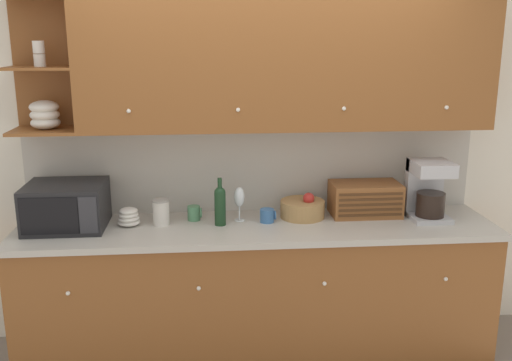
{
  "coord_description": "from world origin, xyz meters",
  "views": [
    {
      "loc": [
        -0.32,
        -3.81,
        2.09
      ],
      "look_at": [
        0.0,
        -0.23,
        1.17
      ],
      "focal_mm": 40.0,
      "sensor_mm": 36.0,
      "label": 1
    }
  ],
  "objects_px": {
    "mug": "(267,216)",
    "fruit_basket": "(303,209)",
    "bread_box": "(365,199)",
    "microwave": "(66,206)",
    "wine_bottle": "(220,204)",
    "wine_glass": "(239,198)",
    "storage_canister": "(161,212)",
    "coffee_maker": "(428,189)",
    "mug_blue_second": "(194,213)",
    "bowl_stack_on_counter": "(129,217)"
  },
  "relations": [
    {
      "from": "bowl_stack_on_counter",
      "to": "fruit_basket",
      "type": "bearing_deg",
      "value": 3.46
    },
    {
      "from": "bowl_stack_on_counter",
      "to": "mug",
      "type": "xyz_separation_m",
      "value": [
        0.9,
        -0.01,
        -0.01
      ]
    },
    {
      "from": "wine_glass",
      "to": "mug",
      "type": "relative_size",
      "value": 2.19
    },
    {
      "from": "mug_blue_second",
      "to": "wine_glass",
      "type": "bearing_deg",
      "value": -7.01
    },
    {
      "from": "microwave",
      "to": "mug",
      "type": "xyz_separation_m",
      "value": [
        1.28,
        -0.01,
        -0.1
      ]
    },
    {
      "from": "mug",
      "to": "coffee_maker",
      "type": "xyz_separation_m",
      "value": [
        1.07,
        -0.01,
        0.16
      ]
    },
    {
      "from": "storage_canister",
      "to": "mug_blue_second",
      "type": "distance_m",
      "value": 0.23
    },
    {
      "from": "bowl_stack_on_counter",
      "to": "wine_glass",
      "type": "xyz_separation_m",
      "value": [
        0.72,
        0.04,
        0.1
      ]
    },
    {
      "from": "storage_canister",
      "to": "mug",
      "type": "xyz_separation_m",
      "value": [
        0.69,
        -0.01,
        -0.04
      ]
    },
    {
      "from": "wine_bottle",
      "to": "wine_glass",
      "type": "height_order",
      "value": "wine_bottle"
    },
    {
      "from": "bread_box",
      "to": "microwave",
      "type": "bearing_deg",
      "value": -177.21
    },
    {
      "from": "bowl_stack_on_counter",
      "to": "coffee_maker",
      "type": "distance_m",
      "value": 1.97
    },
    {
      "from": "coffee_maker",
      "to": "mug",
      "type": "bearing_deg",
      "value": 179.65
    },
    {
      "from": "mug",
      "to": "fruit_basket",
      "type": "height_order",
      "value": "fruit_basket"
    },
    {
      "from": "wine_bottle",
      "to": "wine_glass",
      "type": "xyz_separation_m",
      "value": [
        0.13,
        0.08,
        0.02
      ]
    },
    {
      "from": "bread_box",
      "to": "coffee_maker",
      "type": "height_order",
      "value": "coffee_maker"
    },
    {
      "from": "wine_glass",
      "to": "coffee_maker",
      "type": "distance_m",
      "value": 1.25
    },
    {
      "from": "wine_glass",
      "to": "bread_box",
      "type": "xyz_separation_m",
      "value": [
        0.86,
        0.06,
        -0.04
      ]
    },
    {
      "from": "fruit_basket",
      "to": "mug",
      "type": "bearing_deg",
      "value": -161.88
    },
    {
      "from": "fruit_basket",
      "to": "microwave",
      "type": "bearing_deg",
      "value": -177.23
    },
    {
      "from": "bowl_stack_on_counter",
      "to": "wine_bottle",
      "type": "bearing_deg",
      "value": -4.01
    },
    {
      "from": "microwave",
      "to": "wine_glass",
      "type": "distance_m",
      "value": 1.1
    },
    {
      "from": "microwave",
      "to": "fruit_basket",
      "type": "bearing_deg",
      "value": 2.77
    },
    {
      "from": "mug_blue_second",
      "to": "fruit_basket",
      "type": "distance_m",
      "value": 0.72
    },
    {
      "from": "storage_canister",
      "to": "mug_blue_second",
      "type": "xyz_separation_m",
      "value": [
        0.21,
        0.08,
        -0.04
      ]
    },
    {
      "from": "bowl_stack_on_counter",
      "to": "mug_blue_second",
      "type": "bearing_deg",
      "value": 9.78
    },
    {
      "from": "mug_blue_second",
      "to": "bread_box",
      "type": "distance_m",
      "value": 1.16
    },
    {
      "from": "storage_canister",
      "to": "coffee_maker",
      "type": "distance_m",
      "value": 1.76
    },
    {
      "from": "mug",
      "to": "mug_blue_second",
      "type": "bearing_deg",
      "value": 170.08
    },
    {
      "from": "storage_canister",
      "to": "wine_bottle",
      "type": "xyz_separation_m",
      "value": [
        0.38,
        -0.04,
        0.06
      ]
    },
    {
      "from": "mug_blue_second",
      "to": "wine_bottle",
      "type": "height_order",
      "value": "wine_bottle"
    },
    {
      "from": "microwave",
      "to": "fruit_basket",
      "type": "xyz_separation_m",
      "value": [
        1.53,
        0.07,
        -0.08
      ]
    },
    {
      "from": "mug_blue_second",
      "to": "wine_glass",
      "type": "relative_size",
      "value": 0.42
    },
    {
      "from": "storage_canister",
      "to": "bread_box",
      "type": "bearing_deg",
      "value": 3.98
    },
    {
      "from": "microwave",
      "to": "storage_canister",
      "type": "relative_size",
      "value": 2.91
    },
    {
      "from": "mug_blue_second",
      "to": "wine_bottle",
      "type": "xyz_separation_m",
      "value": [
        0.17,
        -0.11,
        0.09
      ]
    },
    {
      "from": "storage_canister",
      "to": "wine_glass",
      "type": "bearing_deg",
      "value": 4.48
    },
    {
      "from": "wine_bottle",
      "to": "coffee_maker",
      "type": "relative_size",
      "value": 0.79
    },
    {
      "from": "mug",
      "to": "bread_box",
      "type": "height_order",
      "value": "bread_box"
    },
    {
      "from": "wine_glass",
      "to": "wine_bottle",
      "type": "bearing_deg",
      "value": -149.2
    },
    {
      "from": "wine_glass",
      "to": "coffee_maker",
      "type": "bearing_deg",
      "value": -2.45
    },
    {
      "from": "mug_blue_second",
      "to": "wine_bottle",
      "type": "distance_m",
      "value": 0.22
    },
    {
      "from": "wine_glass",
      "to": "bowl_stack_on_counter",
      "type": "bearing_deg",
      "value": -177.16
    },
    {
      "from": "storage_canister",
      "to": "wine_bottle",
      "type": "height_order",
      "value": "wine_bottle"
    },
    {
      "from": "microwave",
      "to": "fruit_basket",
      "type": "height_order",
      "value": "microwave"
    },
    {
      "from": "wine_bottle",
      "to": "wine_glass",
      "type": "distance_m",
      "value": 0.15
    },
    {
      "from": "microwave",
      "to": "mug_blue_second",
      "type": "distance_m",
      "value": 0.81
    },
    {
      "from": "mug",
      "to": "storage_canister",
      "type": "bearing_deg",
      "value": 179.39
    },
    {
      "from": "microwave",
      "to": "storage_canister",
      "type": "bearing_deg",
      "value": 0.04
    },
    {
      "from": "mug_blue_second",
      "to": "coffee_maker",
      "type": "relative_size",
      "value": 0.24
    }
  ]
}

